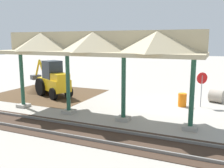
# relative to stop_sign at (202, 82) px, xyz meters

# --- Properties ---
(ground_plane) EXTENTS (120.00, 120.00, 0.00)m
(ground_plane) POSITION_rel_stop_sign_xyz_m (2.30, 0.67, -1.67)
(ground_plane) COLOR #9E998E
(dirt_work_zone) EXTENTS (8.08, 7.00, 0.01)m
(dirt_work_zone) POSITION_rel_stop_sign_xyz_m (11.97, 0.71, -1.67)
(dirt_work_zone) COLOR #4C3823
(dirt_work_zone) RESTS_ON ground
(platform_canopy) EXTENTS (11.91, 3.20, 4.90)m
(platform_canopy) POSITION_rel_stop_sign_xyz_m (5.48, 4.77, 2.48)
(platform_canopy) COLOR #9E998E
(platform_canopy) RESTS_ON ground
(rail_tracks) EXTENTS (60.00, 2.58, 0.15)m
(rail_tracks) POSITION_rel_stop_sign_xyz_m (2.30, 7.33, -1.65)
(rail_tracks) COLOR slate
(rail_tracks) RESTS_ON ground
(stop_sign) EXTENTS (0.64, 0.46, 2.32)m
(stop_sign) POSITION_rel_stop_sign_xyz_m (0.00, 0.00, 0.00)
(stop_sign) COLOR gray
(stop_sign) RESTS_ON ground
(backhoe) EXTENTS (5.26, 3.39, 2.82)m
(backhoe) POSITION_rel_stop_sign_xyz_m (11.07, 1.18, -0.41)
(backhoe) COLOR #EAB214
(backhoe) RESTS_ON ground
(dirt_mound) EXTENTS (5.54, 5.54, 2.24)m
(dirt_mound) POSITION_rel_stop_sign_xyz_m (13.01, 0.17, -1.67)
(dirt_mound) COLOR #4C3823
(dirt_mound) RESTS_ON ground
(concrete_pipe) EXTENTS (1.16, 1.14, 0.91)m
(concrete_pipe) POSITION_rel_stop_sign_xyz_m (-0.95, -1.77, -1.22)
(concrete_pipe) COLOR #9E9384
(concrete_pipe) RESTS_ON ground
(traffic_barrel) EXTENTS (0.56, 0.56, 0.90)m
(traffic_barrel) POSITION_rel_stop_sign_xyz_m (1.14, 0.39, -1.22)
(traffic_barrel) COLOR orange
(traffic_barrel) RESTS_ON ground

